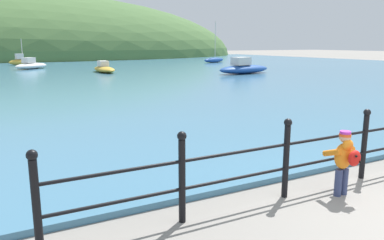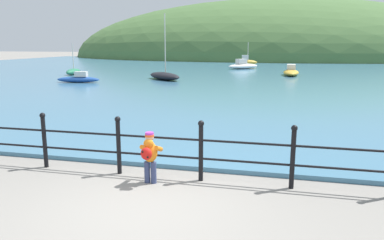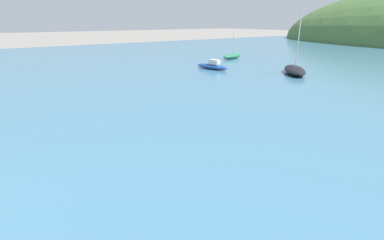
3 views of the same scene
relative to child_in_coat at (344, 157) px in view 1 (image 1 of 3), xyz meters
The scene contains 9 objects.
water 30.88m from the child_in_coat, 89.45° to the left, with size 80.00×60.00×0.10m, color teal.
far_hillside 64.31m from the child_in_coat, 89.74° to the left, with size 75.28×41.41×20.65m.
iron_railing 0.38m from the child_in_coat, 81.17° to the left, with size 8.74×0.12×1.21m.
child_in_coat is the anchor object (origin of this frame).
boat_nearest_quay 38.44m from the child_in_coat, 92.75° to the left, with size 2.67×1.58×2.63m.
boat_white_sailboat 25.12m from the child_in_coat, 83.07° to the left, with size 1.22×3.83×0.87m.
boat_mid_harbor 31.77m from the child_in_coat, 92.79° to the left, with size 3.39×3.26×0.99m.
boat_green_fishing 22.27m from the child_in_coat, 58.14° to the left, with size 4.80×2.32×1.19m.
boat_red_dinghy 38.55m from the child_in_coat, 61.61° to the left, with size 3.79×2.43×4.69m.
Camera 1 is at (-4.83, -2.54, 2.28)m, focal length 35.00 mm.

